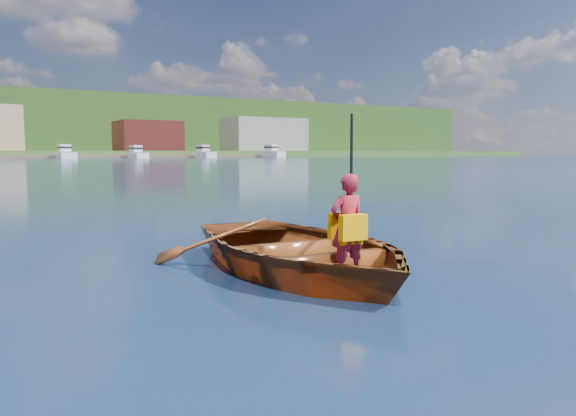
{
  "coord_description": "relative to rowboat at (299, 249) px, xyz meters",
  "views": [
    {
      "loc": [
        -4.12,
        -6.23,
        1.56
      ],
      "look_at": [
        -0.55,
        -0.04,
        0.85
      ],
      "focal_mm": 35.0,
      "sensor_mm": 36.0,
      "label": 1
    }
  ],
  "objects": [
    {
      "name": "ground",
      "position": [
        0.39,
        0.04,
        -0.3
      ],
      "size": [
        600.0,
        600.0,
        0.0
      ],
      "color": "#0C253B",
      "rests_on": "ground"
    },
    {
      "name": "rowboat",
      "position": [
        0.0,
        0.0,
        0.0
      ],
      "size": [
        3.28,
        4.48,
        0.9
      ],
      "color": "brown",
      "rests_on": "ground"
    },
    {
      "name": "child_paddler",
      "position": [
        0.12,
        -0.9,
        0.4
      ],
      "size": [
        0.45,
        0.34,
        1.91
      ],
      "color": "maroon",
      "rests_on": "ground"
    },
    {
      "name": "marina_yachts",
      "position": [
        7.25,
        143.36,
        1.05
      ],
      "size": [
        142.44,
        13.03,
        4.37
      ],
      "color": "white",
      "rests_on": "ground"
    },
    {
      "name": "hillside_trees",
      "position": [
        26.48,
        239.91,
        18.29
      ],
      "size": [
        269.17,
        85.26,
        26.7
      ],
      "color": "#382314",
      "rests_on": "ground"
    }
  ]
}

